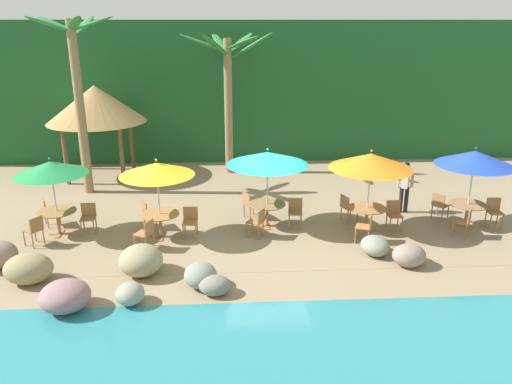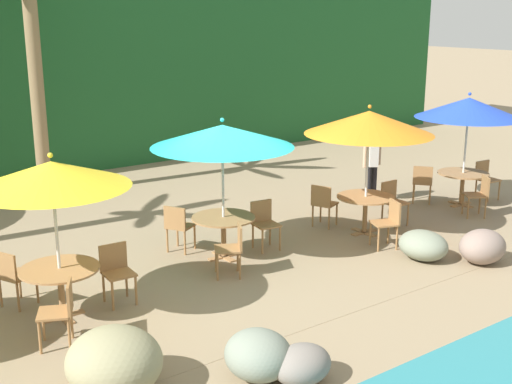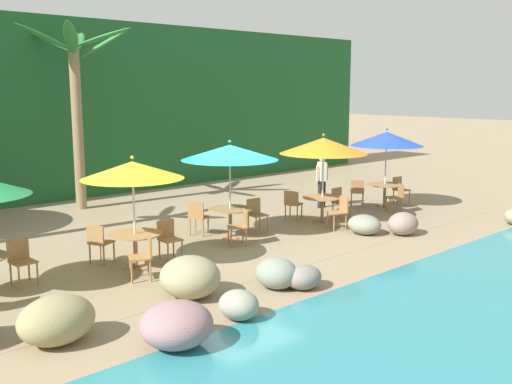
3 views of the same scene
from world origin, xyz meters
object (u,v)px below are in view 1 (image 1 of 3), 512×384
object	(u,v)px
umbrella_yellow	(157,169)
dining_table_yellow	(160,218)
chair_orange_left	(367,225)
chair_blue_inland	(440,204)
chair_teal_left	(258,221)
umbrella_green	(51,168)
dining_table_orange	(367,211)
chair_yellow_inland	(148,212)
palm_tree_second	(229,78)
chair_green_left	(35,229)
chair_blue_left	(465,220)
umbrella_blue	(475,158)
chair_blue_seaward	(494,210)
umbrella_orange	(371,161)
chair_yellow_seaward	(190,220)
chair_teal_inland	(249,203)
chair_green_inland	(48,210)
palm_tree_nearest	(77,82)
chair_orange_inland	(347,206)
dining_table_blue	(468,208)
chair_orange_seaward	(394,213)
chair_teal_seaward	(295,210)
chair_green_seaward	(88,216)
waiter_in_white	(405,184)
palapa_hut	(96,104)
dining_table_green	(57,215)
umbrella_teal	(268,158)
chair_yellow_left	(146,232)
dining_table_teal	(267,207)

from	to	relation	value
umbrella_yellow	dining_table_yellow	bearing A→B (deg)	-7.13
chair_orange_left	chair_blue_inland	world-z (taller)	same
chair_teal_left	umbrella_green	bearing A→B (deg)	174.82
dining_table_orange	chair_orange_left	world-z (taller)	chair_orange_left
chair_yellow_inland	palm_tree_second	world-z (taller)	palm_tree_second
chair_green_left	chair_blue_left	xyz separation A→B (m)	(12.14, -0.08, 0.00)
umbrella_blue	chair_blue_seaward	xyz separation A→B (m)	(0.85, 0.03, -1.65)
umbrella_orange	umbrella_blue	world-z (taller)	umbrella_blue
umbrella_orange	chair_blue_inland	bearing A→B (deg)	16.38
chair_blue_left	chair_yellow_seaward	bearing A→B (deg)	176.37
chair_teal_inland	chair_blue_seaward	distance (m)	7.47
umbrella_green	chair_blue_seaward	xyz separation A→B (m)	(13.03, -0.07, -1.52)
chair_green_inland	chair_blue_left	distance (m)	12.35
chair_blue_left	dining_table_orange	bearing A→B (deg)	167.09
chair_teal_inland	chair_teal_left	distance (m)	1.49
chair_blue_seaward	chair_blue_left	bearing A→B (deg)	-148.70
chair_orange_left	chair_blue_seaward	xyz separation A→B (m)	(4.19, 0.98, 0.00)
chair_yellow_inland	palm_tree_nearest	distance (m)	5.62
chair_blue_inland	chair_teal_inland	bearing A→B (deg)	175.77
umbrella_orange	palm_tree_nearest	world-z (taller)	palm_tree_nearest
chair_yellow_inland	chair_blue_left	xyz separation A→B (m)	(9.19, -1.19, 0.00)
chair_orange_inland	umbrella_blue	size ratio (longest dim) A/B	0.35
dining_table_blue	chair_orange_seaward	bearing A→B (deg)	-179.06
chair_orange_inland	umbrella_blue	bearing A→B (deg)	-9.98
chair_teal_seaward	chair_orange_seaward	xyz separation A→B (m)	(2.92, -0.38, 0.00)
dining_table_orange	chair_orange_inland	bearing A→B (deg)	118.84
chair_green_seaward	waiter_in_white	distance (m)	9.90
chair_green_inland	palapa_hut	world-z (taller)	palapa_hut
chair_teal_seaward	chair_blue_left	size ratio (longest dim) A/B	1.00
chair_green_seaward	chair_teal_seaward	size ratio (longest dim) A/B	1.00
umbrella_yellow	palm_tree_second	size ratio (longest dim) A/B	0.42
umbrella_yellow	chair_yellow_inland	world-z (taller)	umbrella_yellow
chair_green_left	palm_tree_second	bearing A→B (deg)	51.80
chair_orange_left	dining_table_blue	distance (m)	3.47
palm_tree_second	dining_table_blue	bearing A→B (deg)	-41.29
umbrella_green	umbrella_yellow	distance (m)	3.04
dining_table_green	chair_yellow_inland	size ratio (longest dim) A/B	1.26
umbrella_teal	chair_green_seaward	bearing A→B (deg)	-178.68
umbrella_blue	umbrella_teal	bearing A→B (deg)	176.58
umbrella_green	chair_yellow_left	world-z (taller)	umbrella_green
chair_yellow_left	chair_blue_seaward	distance (m)	10.36
umbrella_teal	dining_table_green	bearing A→B (deg)	-177.56
chair_orange_inland	chair_blue_left	world-z (taller)	same
chair_yellow_left	chair_orange_left	xyz separation A→B (m)	(6.11, 0.14, 0.00)
umbrella_blue	dining_table_orange	bearing A→B (deg)	-177.62
chair_green_left	dining_table_teal	world-z (taller)	chair_green_left
chair_blue_inland	palapa_hut	xyz separation A→B (m)	(-11.68, 5.41, 2.38)
chair_yellow_inland	dining_table_teal	size ratio (longest dim) A/B	0.79
palapa_hut	chair_green_left	bearing A→B (deg)	-92.34
waiter_in_white	palapa_hut	bearing A→B (deg)	156.38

